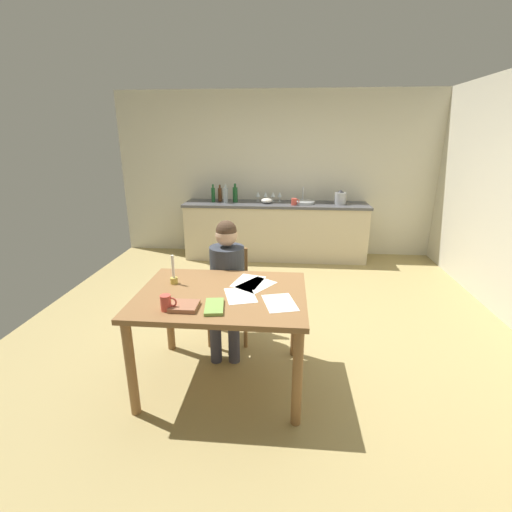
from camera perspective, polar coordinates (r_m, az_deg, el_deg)
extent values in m
cube|color=tan|center=(3.97, 1.74, -10.69)|extent=(5.20, 5.20, 0.04)
cube|color=beige|center=(6.10, 3.32, 12.63)|extent=(5.20, 0.12, 2.60)
cube|color=beige|center=(5.90, 3.05, 3.84)|extent=(2.86, 0.60, 0.86)
cube|color=#4C4C51|center=(5.80, 3.13, 8.15)|extent=(2.90, 0.64, 0.04)
cube|color=olive|center=(2.77, -5.43, -6.19)|extent=(1.27, 0.96, 0.04)
cylinder|color=olive|center=(2.77, -19.11, -16.48)|extent=(0.07, 0.07, 0.74)
cylinder|color=olive|center=(2.56, 6.52, -18.59)|extent=(0.07, 0.07, 0.74)
cylinder|color=olive|center=(3.44, -13.54, -8.70)|extent=(0.07, 0.07, 0.74)
cylinder|color=olive|center=(3.28, 6.21, -9.70)|extent=(0.07, 0.07, 0.74)
cube|color=olive|center=(3.49, -4.38, -6.09)|extent=(0.43, 0.43, 0.04)
cube|color=olive|center=(3.58, -4.21, -1.81)|extent=(0.36, 0.06, 0.40)
cylinder|color=olive|center=(3.47, -7.39, -10.78)|extent=(0.04, 0.04, 0.45)
cylinder|color=olive|center=(3.44, -1.66, -10.90)|extent=(0.04, 0.04, 0.45)
cylinder|color=olive|center=(3.77, -6.67, -8.27)|extent=(0.04, 0.04, 0.45)
cylinder|color=olive|center=(3.74, -1.44, -8.35)|extent=(0.04, 0.04, 0.45)
cylinder|color=#333842|center=(3.38, -4.53, -2.60)|extent=(0.34, 0.34, 0.50)
sphere|color=#D8AD8C|center=(3.27, -4.69, 3.30)|extent=(0.20, 0.20, 0.20)
sphere|color=#473323|center=(3.26, -4.71, 3.98)|extent=(0.19, 0.19, 0.19)
cylinder|color=#383847|center=(3.32, -6.11, -7.80)|extent=(0.16, 0.39, 0.13)
cylinder|color=#383847|center=(3.26, -6.37, -12.82)|extent=(0.10, 0.10, 0.45)
cylinder|color=#383847|center=(3.30, -3.33, -7.85)|extent=(0.16, 0.39, 0.13)
cylinder|color=#383847|center=(3.24, -3.49, -12.90)|extent=(0.10, 0.10, 0.45)
cylinder|color=#D84C3F|center=(2.54, -14.04, -7.16)|extent=(0.07, 0.07, 0.11)
torus|color=#D84C3F|center=(2.52, -13.16, -7.11)|extent=(0.07, 0.01, 0.07)
cylinder|color=gold|center=(2.98, -12.80, -3.80)|extent=(0.06, 0.06, 0.05)
cylinder|color=white|center=(2.94, -12.96, -1.64)|extent=(0.02, 0.02, 0.19)
cube|color=#9C6246|center=(2.56, -11.25, -7.77)|extent=(0.19, 0.18, 0.03)
cube|color=#7EA64B|center=(2.52, -6.60, -7.94)|extent=(0.16, 0.26, 0.02)
cube|color=white|center=(2.95, -1.20, -4.04)|extent=(0.28, 0.34, 0.00)
cube|color=white|center=(2.71, -2.48, -6.20)|extent=(0.29, 0.34, 0.00)
cube|color=white|center=(2.59, 3.76, -7.36)|extent=(0.28, 0.34, 0.00)
cube|color=white|center=(2.89, 0.01, -4.56)|extent=(0.34, 0.36, 0.00)
cylinder|color=#B2B7BC|center=(5.79, 7.42, 8.42)|extent=(0.36, 0.36, 0.04)
cylinder|color=silver|center=(5.94, 7.41, 9.63)|extent=(0.02, 0.02, 0.24)
cylinder|color=#194C23|center=(5.89, -6.76, 9.52)|extent=(0.06, 0.06, 0.23)
cylinder|color=#194C23|center=(5.87, -6.81, 10.88)|extent=(0.03, 0.03, 0.06)
cylinder|color=#593319|center=(5.95, -5.71, 9.59)|extent=(0.06, 0.06, 0.21)
cylinder|color=#593319|center=(5.94, -5.75, 10.86)|extent=(0.03, 0.03, 0.05)
cylinder|color=#8C999E|center=(5.80, -4.80, 9.47)|extent=(0.07, 0.07, 0.23)
cylinder|color=#8C999E|center=(5.78, -4.83, 10.87)|extent=(0.03, 0.03, 0.06)
cylinder|color=#194C23|center=(5.85, -3.30, 9.61)|extent=(0.08, 0.08, 0.24)
cylinder|color=#194C23|center=(5.83, -3.33, 11.04)|extent=(0.04, 0.04, 0.06)
ellipsoid|color=white|center=(5.77, 1.70, 8.73)|extent=(0.18, 0.18, 0.08)
cylinder|color=#B7BABF|center=(5.84, 13.14, 8.86)|extent=(0.18, 0.18, 0.18)
cone|color=#262628|center=(5.82, 13.22, 9.93)|extent=(0.11, 0.11, 0.04)
cylinder|color=silver|center=(5.94, 3.74, 8.60)|extent=(0.06, 0.06, 0.00)
cylinder|color=silver|center=(5.94, 3.75, 8.95)|extent=(0.01, 0.01, 0.07)
cone|color=silver|center=(5.92, 3.76, 9.67)|extent=(0.07, 0.07, 0.08)
cylinder|color=silver|center=(5.95, 2.68, 8.62)|extent=(0.06, 0.06, 0.00)
cylinder|color=silver|center=(5.94, 2.68, 8.97)|extent=(0.01, 0.01, 0.07)
cone|color=silver|center=(5.93, 2.70, 9.69)|extent=(0.07, 0.07, 0.08)
cylinder|color=silver|center=(5.95, 1.50, 8.65)|extent=(0.06, 0.06, 0.00)
cylinder|color=silver|center=(5.95, 1.51, 9.00)|extent=(0.01, 0.01, 0.07)
cone|color=silver|center=(5.93, 1.51, 9.71)|extent=(0.07, 0.07, 0.08)
cylinder|color=silver|center=(5.96, 0.32, 8.67)|extent=(0.06, 0.06, 0.00)
cylinder|color=silver|center=(5.95, 0.32, 9.02)|extent=(0.01, 0.01, 0.07)
cone|color=silver|center=(5.94, 0.32, 9.73)|extent=(0.07, 0.07, 0.08)
cylinder|color=#D84C3F|center=(5.64, 6.01, 8.52)|extent=(0.08, 0.08, 0.10)
torus|color=#D84C3F|center=(5.64, 6.50, 8.55)|extent=(0.07, 0.01, 0.07)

